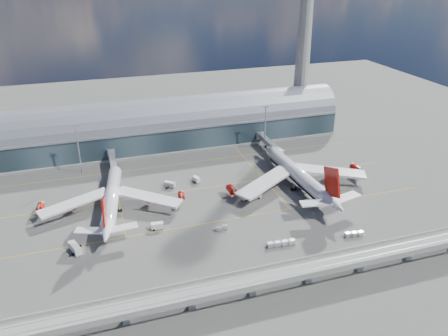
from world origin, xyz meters
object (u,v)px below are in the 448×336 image
object	(u,v)px
service_truck_2	(252,196)
service_truck_4	(196,179)
service_truck_1	(157,226)
airliner_right	(299,176)
floodlight_mast_left	(78,148)
floodlight_mast_right	(265,126)
service_truck_0	(75,248)
cargo_train_1	(354,234)
airliner_left	(111,199)
cargo_train_2	(281,243)
service_truck_3	(306,185)
service_truck_5	(170,184)
control_tower	(304,45)
cargo_train_0	(222,228)

from	to	relation	value
service_truck_2	service_truck_4	size ratio (longest dim) A/B	1.95
service_truck_1	airliner_right	bearing A→B (deg)	-74.37
floodlight_mast_left	floodlight_mast_right	bearing A→B (deg)	0.00
floodlight_mast_left	service_truck_0	distance (m)	70.02
service_truck_2	cargo_train_1	world-z (taller)	service_truck_2
service_truck_2	airliner_right	bearing A→B (deg)	-80.75
airliner_left	cargo_train_2	distance (m)	74.29
airliner_left	service_truck_2	distance (m)	61.42
floodlight_mast_left	service_truck_3	distance (m)	113.04
airliner_left	airliner_right	distance (m)	85.83
airliner_right	cargo_train_2	world-z (taller)	airliner_right
airliner_left	service_truck_1	bearing A→B (deg)	-43.44
service_truck_0	service_truck_1	xyz separation A→B (m)	(31.53, 5.79, -0.15)
service_truck_2	service_truck_3	distance (m)	28.54
airliner_right	service_truck_3	size ratio (longest dim) A/B	12.13
service_truck_2	service_truck_4	distance (m)	31.01
floodlight_mast_left	floodlight_mast_right	world-z (taller)	same
floodlight_mast_left	service_truck_5	xyz separation A→B (m)	(39.47, -29.09, -12.31)
control_tower	floodlight_mast_left	distance (m)	143.01
floodlight_mast_left	control_tower	bearing A→B (deg)	11.72
service_truck_0	service_truck_1	world-z (taller)	service_truck_0
airliner_left	control_tower	bearing A→B (deg)	38.35
service_truck_2	control_tower	bearing A→B (deg)	-38.26
floodlight_mast_left	cargo_train_2	bearing A→B (deg)	-51.65
floodlight_mast_right	service_truck_4	bearing A→B (deg)	-149.56
floodlight_mast_left	service_truck_2	distance (m)	89.79
service_truck_5	cargo_train_2	size ratio (longest dim) A/B	0.47
cargo_train_2	cargo_train_0	bearing A→B (deg)	42.50
airliner_right	service_truck_0	distance (m)	103.70
airliner_right	service_truck_2	world-z (taller)	airliner_right
floodlight_mast_left	service_truck_0	bearing A→B (deg)	-93.33
floodlight_mast_left	airliner_left	bearing A→B (deg)	-74.73
service_truck_3	cargo_train_0	distance (m)	53.65
airliner_right	cargo_train_0	world-z (taller)	airliner_right
control_tower	service_truck_4	world-z (taller)	control_tower
service_truck_1	cargo_train_2	world-z (taller)	service_truck_1
floodlight_mast_right	cargo_train_0	world-z (taller)	floodlight_mast_right
service_truck_4	cargo_train_0	world-z (taller)	service_truck_4
control_tower	cargo_train_2	size ratio (longest dim) A/B	8.96
airliner_left	service_truck_1	distance (m)	25.98
control_tower	airliner_left	size ratio (longest dim) A/B	1.57
service_truck_1	cargo_train_1	distance (m)	77.78
service_truck_0	cargo_train_1	bearing A→B (deg)	-33.27
service_truck_2	cargo_train_2	bearing A→B (deg)	176.37
floodlight_mast_left	service_truck_2	bearing A→B (deg)	-35.61
floodlight_mast_left	airliner_right	bearing A→B (deg)	-26.08
floodlight_mast_right	cargo_train_0	size ratio (longest dim) A/B	4.80
airliner_left	cargo_train_1	size ratio (longest dim) A/B	8.15
airliner_left	service_truck_3	size ratio (longest dim) A/B	10.93
airliner_right	airliner_left	bearing A→B (deg)	174.82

